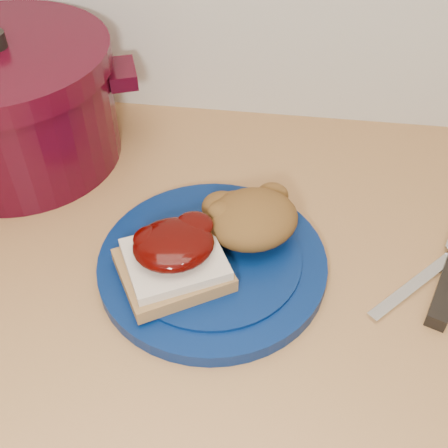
# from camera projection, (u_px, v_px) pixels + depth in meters

# --- Properties ---
(base_cabinet) EXTENTS (4.00, 0.60, 0.86)m
(base_cabinet) POSITION_uv_depth(u_px,v_px,m) (237.00, 448.00, 0.95)
(base_cabinet) COLOR beige
(base_cabinet) RESTS_ON floor
(plate) EXTENTS (0.33, 0.33, 0.02)m
(plate) POSITION_uv_depth(u_px,v_px,m) (212.00, 263.00, 0.61)
(plate) COLOR #051A4B
(plate) RESTS_ON wood_countertop
(sandwich) EXTENTS (0.14, 0.13, 0.05)m
(sandwich) POSITION_uv_depth(u_px,v_px,m) (174.00, 258.00, 0.57)
(sandwich) COLOR olive
(sandwich) RESTS_ON plate
(stuffing_mound) EXTENTS (0.13, 0.12, 0.05)m
(stuffing_mound) POSITION_uv_depth(u_px,v_px,m) (252.00, 219.00, 0.60)
(stuffing_mound) COLOR brown
(stuffing_mound) RESTS_ON plate
(butter_knife) EXTENTS (0.12, 0.13, 0.00)m
(butter_knife) POSITION_uv_depth(u_px,v_px,m) (423.00, 278.00, 0.60)
(butter_knife) COLOR silver
(butter_knife) RESTS_ON wood_countertop
(dutch_oven) EXTENTS (0.34, 0.34, 0.17)m
(dutch_oven) POSITION_uv_depth(u_px,v_px,m) (11.00, 103.00, 0.71)
(dutch_oven) COLOR #380512
(dutch_oven) RESTS_ON wood_countertop
(pepper_grinder) EXTENTS (0.06, 0.06, 0.12)m
(pepper_grinder) POSITION_uv_depth(u_px,v_px,m) (19.00, 91.00, 0.76)
(pepper_grinder) COLOR black
(pepper_grinder) RESTS_ON wood_countertop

